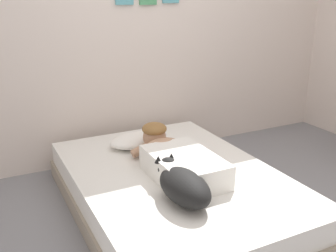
{
  "coord_description": "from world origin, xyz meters",
  "views": [
    {
      "loc": [
        -1.54,
        -2.05,
        1.57
      ],
      "look_at": [
        -0.22,
        0.58,
        0.56
      ],
      "focal_mm": 41.7,
      "sensor_mm": 36.0,
      "label": 1
    }
  ],
  "objects_px": {
    "pillow": "(139,140)",
    "person_lying": "(175,158)",
    "cell_phone": "(218,189)",
    "bed": "(175,191)",
    "coffee_cup": "(163,148)",
    "dog": "(182,184)"
  },
  "relations": [
    {
      "from": "bed",
      "to": "pillow",
      "type": "relative_size",
      "value": 3.97
    },
    {
      "from": "dog",
      "to": "coffee_cup",
      "type": "height_order",
      "value": "dog"
    },
    {
      "from": "dog",
      "to": "cell_phone",
      "type": "bearing_deg",
      "value": 0.47
    },
    {
      "from": "pillow",
      "to": "person_lying",
      "type": "xyz_separation_m",
      "value": [
        0.04,
        -0.58,
        0.05
      ]
    },
    {
      "from": "person_lying",
      "to": "coffee_cup",
      "type": "xyz_separation_m",
      "value": [
        0.08,
        0.36,
        -0.07
      ]
    },
    {
      "from": "bed",
      "to": "coffee_cup",
      "type": "distance_m",
      "value": 0.44
    },
    {
      "from": "pillow",
      "to": "coffee_cup",
      "type": "distance_m",
      "value": 0.25
    },
    {
      "from": "pillow",
      "to": "dog",
      "type": "bearing_deg",
      "value": -96.36
    },
    {
      "from": "pillow",
      "to": "cell_phone",
      "type": "bearing_deg",
      "value": -79.75
    },
    {
      "from": "dog",
      "to": "cell_phone",
      "type": "relative_size",
      "value": 4.11
    },
    {
      "from": "bed",
      "to": "coffee_cup",
      "type": "height_order",
      "value": "coffee_cup"
    },
    {
      "from": "bed",
      "to": "person_lying",
      "type": "relative_size",
      "value": 2.24
    },
    {
      "from": "bed",
      "to": "dog",
      "type": "relative_size",
      "value": 3.59
    },
    {
      "from": "person_lying",
      "to": "cell_phone",
      "type": "distance_m",
      "value": 0.42
    },
    {
      "from": "pillow",
      "to": "dog",
      "type": "relative_size",
      "value": 0.9
    },
    {
      "from": "bed",
      "to": "pillow",
      "type": "xyz_separation_m",
      "value": [
        -0.03,
        0.59,
        0.21
      ]
    },
    {
      "from": "dog",
      "to": "cell_phone",
      "type": "distance_m",
      "value": 0.3
    },
    {
      "from": "cell_phone",
      "to": "bed",
      "type": "bearing_deg",
      "value": 110.86
    },
    {
      "from": "coffee_cup",
      "to": "cell_phone",
      "type": "relative_size",
      "value": 0.89
    },
    {
      "from": "pillow",
      "to": "person_lying",
      "type": "relative_size",
      "value": 0.57
    },
    {
      "from": "cell_phone",
      "to": "pillow",
      "type": "bearing_deg",
      "value": 100.25
    },
    {
      "from": "person_lying",
      "to": "cell_phone",
      "type": "height_order",
      "value": "person_lying"
    }
  ]
}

